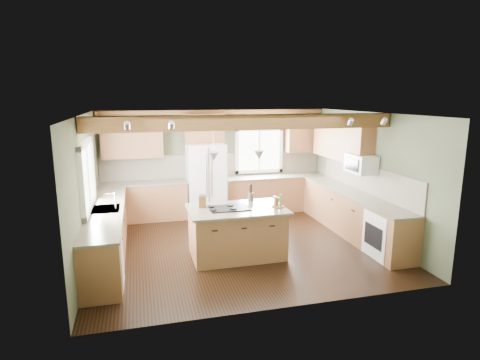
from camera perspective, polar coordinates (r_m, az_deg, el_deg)
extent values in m
plane|color=black|center=(8.11, -0.07, -9.24)|extent=(5.60, 5.60, 0.00)
plane|color=silver|center=(7.58, -0.08, 9.43)|extent=(5.60, 5.60, 0.00)
plane|color=#434933|center=(10.14, -3.58, 2.63)|extent=(5.60, 0.00, 5.60)
plane|color=#434933|center=(7.57, -21.08, -1.32)|extent=(0.00, 5.00, 5.00)
plane|color=#434933|center=(8.85, 17.78, 0.73)|extent=(0.00, 5.00, 5.00)
cube|color=#4F3316|center=(7.10, 0.94, 8.21)|extent=(5.55, 0.26, 0.26)
cube|color=#4F3316|center=(9.92, -3.56, 9.63)|extent=(5.55, 0.20, 0.10)
cube|color=brown|center=(10.14, -3.56, 2.12)|extent=(5.58, 0.03, 0.58)
cube|color=brown|center=(8.90, 17.49, 0.21)|extent=(0.03, 3.70, 0.58)
cube|color=brown|center=(9.85, -13.47, -3.07)|extent=(2.02, 0.60, 0.88)
cube|color=#4A4336|center=(9.75, -13.60, -0.45)|extent=(2.06, 0.64, 0.04)
cube|color=brown|center=(10.41, 4.88, -1.98)|extent=(2.62, 0.60, 0.88)
cube|color=#4A4336|center=(10.31, 4.92, 0.51)|extent=(2.66, 0.64, 0.04)
cube|color=brown|center=(7.81, -18.37, -7.29)|extent=(0.60, 3.70, 0.88)
cube|color=#4A4336|center=(7.68, -18.60, -4.04)|extent=(0.64, 3.74, 0.04)
cube|color=brown|center=(8.94, 15.63, -4.72)|extent=(0.60, 3.70, 0.88)
cube|color=#4A4336|center=(8.82, 15.79, -1.85)|extent=(0.64, 3.74, 0.04)
cube|color=brown|center=(9.71, -15.10, 5.71)|extent=(1.40, 0.35, 0.90)
cube|color=brown|center=(9.82, -5.18, 7.30)|extent=(0.96, 0.35, 0.70)
cube|color=brown|center=(9.43, 14.23, 5.58)|extent=(0.35, 2.20, 0.90)
cube|color=brown|center=(10.57, 8.97, 6.44)|extent=(0.90, 0.35, 0.90)
cube|color=white|center=(7.56, -21.03, 0.61)|extent=(0.04, 1.60, 1.05)
cube|color=white|center=(10.36, 2.69, 4.24)|extent=(1.10, 0.04, 1.00)
cube|color=#262628|center=(7.68, -18.60, -4.00)|extent=(0.50, 0.65, 0.03)
cylinder|color=#B2B2B7|center=(7.63, -17.32, -2.89)|extent=(0.02, 0.02, 0.28)
cube|color=white|center=(6.60, -19.00, -10.99)|extent=(0.60, 0.60, 0.84)
cube|color=white|center=(7.89, 20.28, -7.31)|extent=(0.60, 0.72, 0.84)
cube|color=white|center=(8.65, 16.82, 2.22)|extent=(0.40, 0.70, 0.38)
cone|color=#B2B2B7|center=(7.03, -3.77, 3.31)|extent=(0.18, 0.18, 0.16)
cone|color=#B2B2B7|center=(7.23, 2.71, 3.56)|extent=(0.18, 0.18, 0.16)
cube|color=white|center=(9.80, -4.85, -0.10)|extent=(0.90, 0.74, 1.80)
cube|color=brown|center=(7.47, -0.47, -7.56)|extent=(1.66, 1.02, 0.88)
cube|color=#4A4336|center=(7.33, -0.47, -4.16)|extent=(1.77, 1.13, 0.04)
cube|color=black|center=(7.29, -1.53, -4.01)|extent=(0.72, 0.48, 0.02)
cube|color=brown|center=(7.36, -5.35, -3.09)|extent=(0.15, 0.12, 0.22)
cylinder|color=#3D3431|center=(7.83, 1.55, -2.39)|extent=(0.11, 0.11, 0.15)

